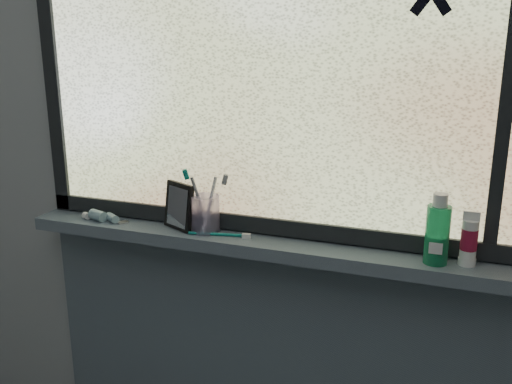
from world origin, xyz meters
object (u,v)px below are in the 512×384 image
object	(u,v)px
toothbrush_cup	(206,214)
mouthwash_bottle	(438,229)
cream_tube	(469,237)
vanity_mirror	(179,206)

from	to	relation	value
toothbrush_cup	mouthwash_bottle	distance (m)	0.69
cream_tube	vanity_mirror	bearing A→B (deg)	-179.86
vanity_mirror	mouthwash_bottle	distance (m)	0.77
cream_tube	toothbrush_cup	bearing A→B (deg)	179.88
vanity_mirror	mouthwash_bottle	bearing A→B (deg)	23.84
vanity_mirror	toothbrush_cup	distance (m)	0.09
toothbrush_cup	cream_tube	xyz separation A→B (m)	(0.76, -0.00, 0.02)
toothbrush_cup	mouthwash_bottle	size ratio (longest dim) A/B	0.72
mouthwash_bottle	cream_tube	size ratio (longest dim) A/B	1.50
vanity_mirror	cream_tube	world-z (taller)	vanity_mirror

